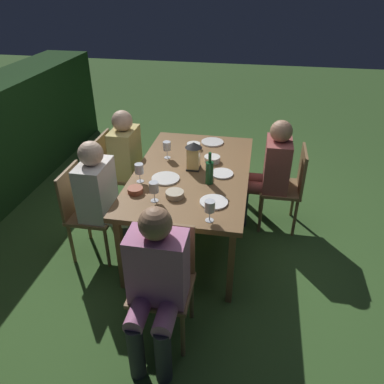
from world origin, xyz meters
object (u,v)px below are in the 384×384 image
object	(u,v)px
person_in_mustard	(132,158)
wine_glass_d	(154,188)
plate_c	(214,202)
lantern_centerpiece	(194,154)
plate_d	(212,142)
chair_head_near	(164,277)
bowl_salad	(194,146)
chair_side_left_b	(288,184)
plate_a	(166,178)
wine_glass_c	(139,170)
bowl_olives	(212,159)
green_bottle_on_table	(209,172)
chair_side_right_b	(115,169)
person_in_rust	(270,169)
dining_table	(192,176)
wine_glass_b	(210,207)
person_in_cream	(104,196)
person_in_pink	(156,281)
wine_glass_a	(167,147)
bowl_bread	(175,194)
chair_side_right_a	(86,209)
bowl_dip	(135,190)
plate_b	(222,174)

from	to	relation	value
person_in_mustard	wine_glass_d	xyz separation A→B (m)	(-0.94, -0.51, 0.23)
plate_c	lantern_centerpiece	bearing A→B (deg)	25.43
plate_d	chair_head_near	bearing A→B (deg)	176.78
plate_c	bowl_salad	world-z (taller)	bowl_salad
person_in_mustard	lantern_centerpiece	world-z (taller)	person_in_mustard
chair_side_left_b	plate_a	bearing A→B (deg)	117.63
lantern_centerpiece	bowl_salad	bearing A→B (deg)	9.96
wine_glass_c	bowl_olives	distance (m)	0.76
green_bottle_on_table	lantern_centerpiece	bearing A→B (deg)	36.91
plate_a	plate_c	size ratio (longest dim) A/B	1.10
chair_side_right_b	person_in_rust	distance (m)	1.63
person_in_mustard	bowl_olives	world-z (taller)	person_in_mustard
person_in_mustard	wine_glass_c	world-z (taller)	person_in_mustard
chair_head_near	bowl_olives	world-z (taller)	chair_head_near
lantern_centerpiece	plate_a	world-z (taller)	lantern_centerpiece
chair_side_right_b	person_in_mustard	xyz separation A→B (m)	(-0.00, -0.20, 0.15)
wine_glass_d	plate_d	bearing A→B (deg)	-13.97
lantern_centerpiece	bowl_olives	distance (m)	0.26
dining_table	wine_glass_b	size ratio (longest dim) A/B	10.17
person_in_mustard	person_in_cream	xyz separation A→B (m)	(-0.77, 0.00, 0.00)
wine_glass_b	plate_d	xyz separation A→B (m)	(1.41, 0.17, -0.11)
chair_side_right_b	person_in_pink	size ratio (longest dim) A/B	0.76
wine_glass_d	dining_table	bearing A→B (deg)	-20.20
person_in_pink	lantern_centerpiece	xyz separation A→B (m)	(1.35, -0.01, 0.26)
wine_glass_a	bowl_bread	bearing A→B (deg)	-161.77
dining_table	green_bottle_on_table	bearing A→B (deg)	-136.35
lantern_centerpiece	wine_glass_c	xyz separation A→B (m)	(-0.32, 0.42, -0.03)
wine_glass_c	chair_side_right_a	bearing A→B (deg)	102.70
chair_side_right_b	person_in_cream	bearing A→B (deg)	-165.82
bowl_olives	wine_glass_c	bearing A→B (deg)	131.33
bowl_bread	bowl_salad	distance (m)	0.95
bowl_salad	wine_glass_a	bearing A→B (deg)	140.17
chair_head_near	bowl_dip	size ratio (longest dim) A/B	6.77
bowl_olives	bowl_salad	world-z (taller)	bowl_salad
person_in_mustard	chair_side_left_b	size ratio (longest dim) A/B	1.32
chair_side_right_a	plate_b	world-z (taller)	chair_side_right_a
chair_side_right_a	chair_side_right_b	bearing A→B (deg)	0.00
chair_side_right_b	chair_head_near	distance (m)	1.75
person_in_rust	bowl_bread	xyz separation A→B (m)	(-0.85, 0.77, 0.14)
chair_side_right_b	plate_a	distance (m)	0.96
person_in_cream	chair_side_left_b	bearing A→B (deg)	-64.53
person_in_rust	chair_head_near	distance (m)	1.66
person_in_mustard	plate_b	bearing A→B (deg)	-112.10
dining_table	plate_b	bearing A→B (deg)	-93.29
person_in_rust	plate_d	world-z (taller)	person_in_rust
chair_side_right_b	bowl_salad	world-z (taller)	chair_side_right_b
green_bottle_on_table	plate_a	xyz separation A→B (m)	(0.00, 0.39, -0.10)
chair_side_right_a	wine_glass_d	size ratio (longest dim) A/B	5.15
lantern_centerpiece	wine_glass_b	xyz separation A→B (m)	(-0.79, -0.26, -0.03)
wine_glass_a	bowl_dip	bearing A→B (deg)	171.35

